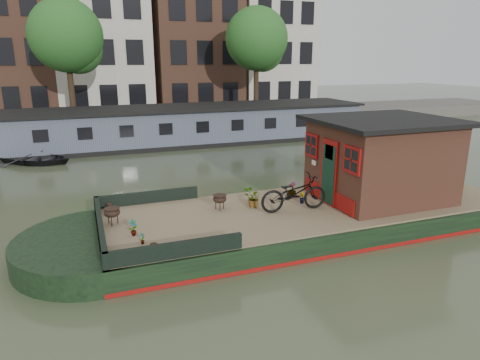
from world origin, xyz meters
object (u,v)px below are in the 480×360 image
object	(u,v)px
potted_plant_a	(133,228)
dinghy	(37,156)
cabin	(381,158)
brazier_rear	(112,216)
brazier_front	(220,202)
bicycle	(294,193)

from	to	relation	value
potted_plant_a	dinghy	bearing A→B (deg)	104.36
cabin	potted_plant_a	world-z (taller)	cabin
brazier_rear	dinghy	xyz separation A→B (m)	(-2.64, 10.99, -0.53)
brazier_front	dinghy	size ratio (longest dim) A/B	0.13
cabin	brazier_rear	size ratio (longest dim) A/B	8.89
potted_plant_a	dinghy	xyz separation A→B (m)	(-3.05, 11.90, -0.51)
brazier_rear	bicycle	bearing A→B (deg)	-7.83
cabin	brazier_front	xyz separation A→B (m)	(-4.87, 0.63, -1.01)
cabin	potted_plant_a	xyz separation A→B (m)	(-7.38, -0.40, -1.02)
potted_plant_a	brazier_rear	world-z (taller)	brazier_rear
cabin	dinghy	world-z (taller)	cabin
potted_plant_a	brazier_front	distance (m)	2.71
brazier_front	brazier_rear	distance (m)	2.92
cabin	brazier_front	distance (m)	5.01
cabin	bicycle	size ratio (longest dim) A/B	2.07
cabin	brazier_rear	world-z (taller)	cabin
cabin	dinghy	distance (m)	15.60
brazier_rear	dinghy	distance (m)	11.31
potted_plant_a	brazier_front	xyz separation A→B (m)	(2.51, 1.03, 0.01)
potted_plant_a	brazier_rear	xyz separation A→B (m)	(-0.41, 0.92, 0.02)
bicycle	potted_plant_a	distance (m)	4.44
bicycle	brazier_front	size ratio (longest dim) A/B	4.44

